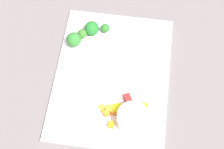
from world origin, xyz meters
TOP-DOWN VIEW (x-y plane):
  - ground_plane at (0.00, 0.00)m, footprint 4.00×4.00m
  - cutting_board at (0.00, 0.00)m, footprint 0.42×0.32m
  - prep_bowl at (-0.13, -0.07)m, footprint 0.08×0.08m
  - chef_knife at (-0.02, -0.03)m, footprint 0.30×0.18m
  - carrot_dice_0 at (-0.12, -0.00)m, footprint 0.02×0.02m
  - carrot_dice_1 at (-0.11, -0.02)m, footprint 0.02×0.02m
  - carrot_dice_2 at (-0.14, -0.02)m, footprint 0.02×0.02m
  - carrot_dice_3 at (-0.08, -0.10)m, footprint 0.02×0.02m
  - pepper_dice_0 at (-0.10, -0.03)m, footprint 0.03×0.03m
  - pepper_dice_1 at (-0.10, 0.01)m, footprint 0.02×0.02m
  - pepper_dice_2 at (-0.10, -0.01)m, footprint 0.02×0.02m
  - broccoli_floret_0 at (0.09, 0.12)m, footprint 0.04×0.04m
  - broccoli_floret_1 at (0.14, 0.08)m, footprint 0.04×0.04m
  - broccoli_floret_2 at (0.15, 0.04)m, footprint 0.03×0.03m
  - broccoli_floret_3 at (0.12, 0.11)m, footprint 0.03×0.03m

SIDE VIEW (x-z plane):
  - ground_plane at x=0.00m, z-range 0.00..0.00m
  - cutting_board at x=0.00m, z-range 0.00..0.01m
  - pepper_dice_1 at x=-0.10m, z-range 0.01..0.02m
  - pepper_dice_2 at x=-0.10m, z-range 0.01..0.03m
  - chef_knife at x=-0.02m, z-range 0.01..0.03m
  - carrot_dice_2 at x=-0.14m, z-range 0.01..0.03m
  - carrot_dice_3 at x=-0.08m, z-range 0.01..0.03m
  - carrot_dice_0 at x=-0.12m, z-range 0.01..0.03m
  - carrot_dice_1 at x=-0.11m, z-range 0.01..0.03m
  - pepper_dice_0 at x=-0.10m, z-range 0.01..0.03m
  - broccoli_floret_3 at x=0.12m, z-range 0.01..0.05m
  - broccoli_floret_2 at x=0.15m, z-range 0.01..0.05m
  - broccoli_floret_1 at x=0.14m, z-range 0.01..0.05m
  - prep_bowl at x=-0.13m, z-range 0.01..0.06m
  - broccoli_floret_0 at x=0.09m, z-range 0.01..0.06m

